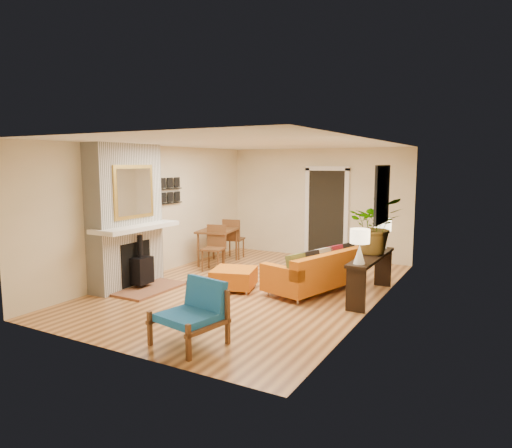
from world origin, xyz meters
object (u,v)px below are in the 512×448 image
(sofa, at_px, (319,271))
(lamp_near, at_px, (360,242))
(console_table, at_px, (371,264))
(houseplant, at_px, (375,225))
(ottoman, at_px, (234,277))
(lamp_far, at_px, (383,230))
(blue_chair, at_px, (195,309))
(dining_table, at_px, (221,236))

(sofa, relative_size, lamp_near, 3.98)
(console_table, bearing_deg, lamp_near, -90.00)
(sofa, relative_size, console_table, 1.16)
(houseplant, bearing_deg, ottoman, -159.52)
(console_table, distance_m, houseplant, 0.67)
(lamp_far, bearing_deg, blue_chair, -111.12)
(dining_table, height_order, houseplant, houseplant)
(lamp_near, bearing_deg, ottoman, 178.51)
(dining_table, height_order, lamp_near, lamp_near)
(ottoman, relative_size, houseplant, 0.94)
(dining_table, height_order, lamp_far, lamp_far)
(ottoman, bearing_deg, dining_table, 129.45)
(lamp_far, bearing_deg, dining_table, 175.86)
(ottoman, relative_size, lamp_far, 1.70)
(lamp_near, bearing_deg, houseplant, 90.63)
(ottoman, xyz_separation_m, console_table, (2.29, 0.66, 0.36))
(blue_chair, distance_m, houseplant, 3.57)
(console_table, bearing_deg, houseplant, 92.91)
(lamp_far, bearing_deg, console_table, -90.00)
(console_table, height_order, houseplant, houseplant)
(dining_table, xyz_separation_m, houseplant, (3.64, -0.79, 0.59))
(sofa, xyz_separation_m, ottoman, (-1.36, -0.67, -0.13))
(ottoman, height_order, houseplant, houseplant)
(sofa, distance_m, console_table, 0.96)
(blue_chair, relative_size, dining_table, 0.49)
(lamp_far, bearing_deg, lamp_near, -90.00)
(sofa, height_order, dining_table, dining_table)
(blue_chair, distance_m, dining_table, 4.55)
(sofa, distance_m, blue_chair, 3.04)
(sofa, height_order, ottoman, sofa)
(sofa, relative_size, lamp_far, 3.98)
(lamp_near, distance_m, lamp_far, 1.44)
(sofa, distance_m, dining_table, 2.90)
(blue_chair, distance_m, console_table, 3.31)
(dining_table, bearing_deg, houseplant, -12.23)
(lamp_far, bearing_deg, houseplant, -91.09)
(blue_chair, xyz_separation_m, dining_table, (-2.21, 3.97, 0.19))
(ottoman, height_order, dining_table, dining_table)
(houseplant, bearing_deg, blue_chair, -114.07)
(console_table, distance_m, lamp_near, 0.87)
(blue_chair, distance_m, lamp_far, 4.02)
(dining_table, bearing_deg, sofa, -19.77)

